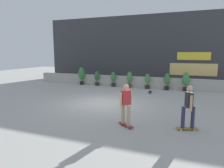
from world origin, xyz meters
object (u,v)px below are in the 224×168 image
Objects in this scene: potted_plant_2 at (113,79)px; skateboard_near_camera at (150,92)px; potted_plant_5 at (167,81)px; skater_foreground at (126,103)px; potted_plant_1 at (97,78)px; potted_plant_4 at (147,81)px; potted_plant_0 at (82,75)px; potted_plant_3 at (129,79)px; potted_plant_6 at (186,80)px; skater_far_left at (189,106)px.

potted_plant_2 reaches higher than skateboard_near_camera.
potted_plant_5 is 8.68m from skater_foreground.
potted_plant_1 is 1.04× the size of potted_plant_4.
potted_plant_4 is at bearing 108.29° from skateboard_near_camera.
potted_plant_1 is at bearing 0.00° from potted_plant_0.
potted_plant_5 reaches higher than potted_plant_2.
potted_plant_6 is (4.42, -0.00, 0.09)m from potted_plant_3.
skater_foreground is 2.07× the size of skateboard_near_camera.
potted_plant_3 is 3.04m from potted_plant_5.
skateboard_near_camera is at bearing -71.71° from potted_plant_4.
potted_plant_4 is 1.74m from skateboard_near_camera.
skater_foreground is at bearing -87.82° from skateboard_near_camera.
potted_plant_1 is 3.00m from potted_plant_3.
potted_plant_3 is at bearing 104.80° from skater_foreground.
potted_plant_6 is (2.91, -0.00, 0.19)m from potted_plant_4.
skateboard_near_camera is at bearing -24.19° from potted_plant_2.
potted_plant_5 is at bearing 180.00° from potted_plant_6.
potted_plant_4 is at bearing 180.00° from potted_plant_6.
potted_plant_3 is at bearing 180.00° from potted_plant_6.
potted_plant_1 is at bearing 162.78° from skateboard_near_camera.
skater_foreground reaches higher than skateboard_near_camera.
potted_plant_0 reaches higher than skateboard_near_camera.
potted_plant_0 is 1.55m from potted_plant_1.
skater_far_left is (4.58, -8.18, 0.18)m from potted_plant_3.
potted_plant_4 is 0.93× the size of potted_plant_5.
potted_plant_1 is at bearing 180.00° from potted_plant_6.
potted_plant_0 is 4.54m from potted_plant_3.
potted_plant_3 reaches higher than potted_plant_5.
skater_far_left is (1.55, -8.18, 0.21)m from potted_plant_5.
potted_plant_2 is 1.55× the size of skateboard_near_camera.
potted_plant_0 is 1.21× the size of potted_plant_5.
potted_plant_2 is 10.16m from skater_far_left.
potted_plant_0 reaches higher than potted_plant_2.
skater_foreground is at bearing -103.85° from potted_plant_6.
potted_plant_6 is at bearing -0.00° from potted_plant_0.
skater_foreground reaches higher than potted_plant_2.
potted_plant_5 is (7.57, 0.00, -0.20)m from potted_plant_0.
potted_plant_4 is (1.50, 0.00, -0.10)m from potted_plant_3.
potted_plant_2 is 2.94m from potted_plant_4.
skater_foreground is at bearing -66.68° from potted_plant_2.
potted_plant_5 is at bearing -0.00° from potted_plant_1.
potted_plant_2 is (1.55, -0.00, -0.01)m from potted_plant_1.
skater_foreground reaches higher than potted_plant_3.
skater_foreground is (-0.75, -8.65, 0.21)m from potted_plant_5.
potted_plant_3 reaches higher than potted_plant_2.
potted_plant_6 reaches higher than potted_plant_1.
potted_plant_5 is at bearing 0.00° from potted_plant_4.
skater_foreground is at bearing -51.74° from potted_plant_0.
skater_foreground is 2.35m from skater_far_left.
potted_plant_3 reaches higher than potted_plant_1.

